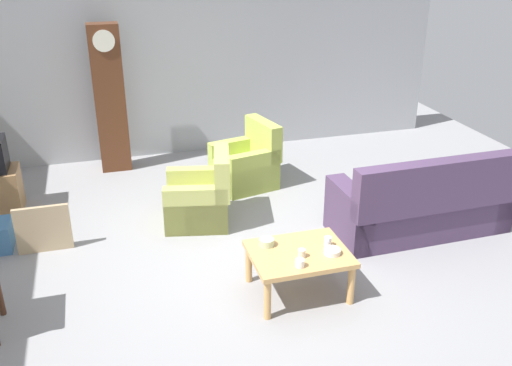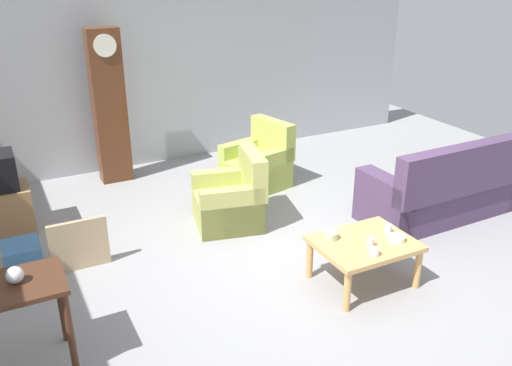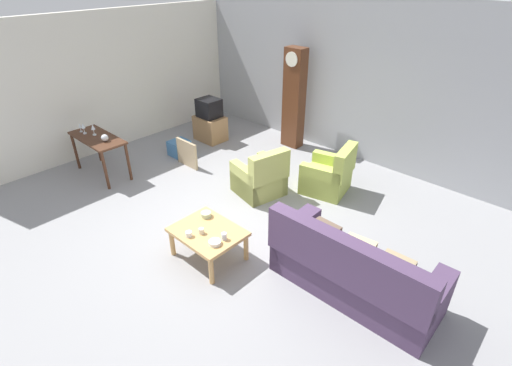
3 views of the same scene
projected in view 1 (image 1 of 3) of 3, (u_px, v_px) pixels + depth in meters
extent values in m
plane|color=gray|center=(248.00, 257.00, 6.31)|extent=(10.40, 10.40, 0.00)
cube|color=#9EA0A5|center=(186.00, 53.00, 8.82)|extent=(8.40, 0.16, 3.20)
cube|color=#4C3856|center=(418.00, 213.00, 6.82)|extent=(2.11, 0.88, 0.44)
cube|color=#4C3856|center=(441.00, 186.00, 6.30)|extent=(2.10, 0.24, 0.60)
cube|color=#4C3856|center=(484.00, 194.00, 7.03)|extent=(0.26, 0.84, 0.68)
cube|color=#4C3856|center=(348.00, 215.00, 6.52)|extent=(0.26, 0.84, 0.68)
cube|color=#9E8966|center=(454.00, 176.00, 6.84)|extent=(0.36, 0.13, 0.36)
cube|color=#C6B284|center=(419.00, 181.00, 6.71)|extent=(0.37, 0.17, 0.36)
cube|color=brown|center=(383.00, 186.00, 6.58)|extent=(0.36, 0.13, 0.36)
cube|color=tan|center=(197.00, 207.00, 7.02)|extent=(0.91, 0.91, 0.40)
cube|color=tan|center=(222.00, 172.00, 6.85)|extent=(0.34, 0.78, 0.52)
cube|color=tan|center=(197.00, 190.00, 7.25)|extent=(0.78, 0.32, 0.60)
cube|color=tan|center=(196.00, 211.00, 6.71)|extent=(0.78, 0.32, 0.60)
cube|color=#B0C154|center=(244.00, 173.00, 8.03)|extent=(0.91, 0.91, 0.40)
cube|color=#B0C154|center=(263.00, 138.00, 7.98)|extent=(0.35, 0.78, 0.52)
cube|color=#B0C154|center=(234.00, 159.00, 8.23)|extent=(0.78, 0.33, 0.60)
cube|color=#B0C154|center=(254.00, 173.00, 7.75)|extent=(0.78, 0.33, 0.60)
cube|color=tan|center=(299.00, 254.00, 5.53)|extent=(0.96, 0.76, 0.05)
cylinder|color=tan|center=(267.00, 300.00, 5.23)|extent=(0.07, 0.07, 0.42)
cylinder|color=tan|center=(351.00, 285.00, 5.45)|extent=(0.07, 0.07, 0.42)
cylinder|color=tan|center=(249.00, 264.00, 5.80)|extent=(0.07, 0.07, 0.42)
cylinder|color=tan|center=(325.00, 252.00, 6.02)|extent=(0.07, 0.07, 0.42)
cube|color=#562D19|center=(110.00, 100.00, 8.26)|extent=(0.44, 0.28, 2.18)
cylinder|color=silver|center=(104.00, 41.00, 7.77)|extent=(0.30, 0.02, 0.30)
cube|color=tan|center=(43.00, 229.00, 6.33)|extent=(0.60, 0.05, 0.56)
cylinder|color=white|center=(300.00, 263.00, 5.26)|extent=(0.09, 0.09, 0.08)
cylinder|color=silver|center=(328.00, 241.00, 5.60)|extent=(0.07, 0.07, 0.10)
cylinder|color=beige|center=(302.00, 253.00, 5.41)|extent=(0.08, 0.08, 0.08)
cylinder|color=white|center=(332.00, 251.00, 5.47)|extent=(0.17, 0.17, 0.05)
cylinder|color=#B2C69E|center=(267.00, 242.00, 5.62)|extent=(0.15, 0.15, 0.07)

